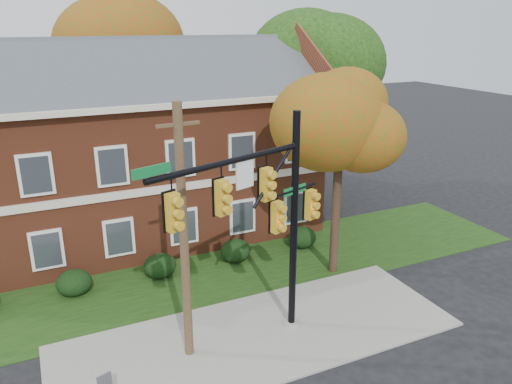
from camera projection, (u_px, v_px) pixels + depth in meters
name	position (u px, v px, depth m)	size (l,w,h in m)	color
ground	(272.00, 353.00, 16.54)	(120.00, 120.00, 0.00)	black
sidewalk	(259.00, 336.00, 17.39)	(14.00, 5.00, 0.08)	gray
grass_strip	(210.00, 274.00, 21.68)	(30.00, 6.00, 0.04)	#193811
apartment_building	(127.00, 139.00, 24.39)	(18.80, 8.80, 9.74)	brown
hedge_left	(74.00, 283.00, 19.93)	(1.40, 1.26, 1.05)	black
hedge_center	(160.00, 266.00, 21.32)	(1.40, 1.26, 1.05)	black
hedge_right	(235.00, 251.00, 22.72)	(1.40, 1.26, 1.05)	black
hedge_far_right	(302.00, 237.00, 24.11)	(1.40, 1.26, 1.05)	black
tree_near_right	(347.00, 121.00, 19.78)	(4.50, 4.25, 8.58)	black
tree_right_rear	(318.00, 64.00, 28.62)	(6.30, 5.95, 10.62)	black
tree_far_rear	(118.00, 49.00, 30.40)	(6.84, 6.46, 11.52)	black
traffic_signal	(265.00, 210.00, 15.54)	(6.67, 2.46, 7.80)	gray
utility_pole	(184.00, 237.00, 15.09)	(1.30, 0.30, 8.34)	#453520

